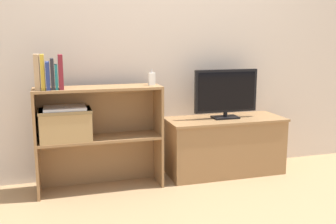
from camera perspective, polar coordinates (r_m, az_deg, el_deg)
The scene contains 15 objects.
ground_plane at distance 3.21m, azimuth 0.73°, elevation -10.79°, with size 16.00×16.00×0.00m, color #A37F56.
wall_back at distance 3.40m, azimuth -1.43°, elevation 11.13°, with size 10.00×0.05×2.40m.
tv_stand at distance 3.49m, azimuth 8.19°, elevation -4.83°, with size 1.02×0.42×0.49m.
tv at distance 3.39m, azimuth 8.41°, elevation 2.82°, with size 0.56×0.14×0.42m.
bookshelf_lower_tier at distance 3.20m, azimuth -9.91°, elevation -5.95°, with size 0.96×0.28×0.42m.
bookshelf_upper_tier at distance 3.11m, azimuth -10.15°, elevation 1.18°, with size 0.96×0.28×0.39m.
book_tan at distance 2.96m, azimuth -18.49°, elevation 5.52°, with size 0.04×0.12×0.25m.
book_mustard at distance 2.96m, azimuth -17.74°, elevation 5.54°, with size 0.03×0.12×0.25m.
book_navy at distance 2.96m, azimuth -17.05°, elevation 5.06°, with size 0.03×0.15×0.20m.
book_charcoal at distance 2.96m, azimuth -16.43°, elevation 5.32°, with size 0.02×0.13×0.22m.
book_teal at distance 2.96m, azimuth -15.91°, elevation 4.93°, with size 0.02×0.13×0.18m.
book_maroon at distance 2.96m, azimuth -15.31°, elevation 5.64°, with size 0.03×0.13×0.25m.
baby_monitor at distance 3.10m, azimuth -2.36°, elevation 4.82°, with size 0.05×0.03×0.13m.
storage_basket_left at distance 3.04m, azimuth -14.65°, elevation -1.60°, with size 0.38×0.25×0.24m.
laptop at distance 3.02m, azimuth -14.76°, elevation 0.58°, with size 0.31×0.23×0.02m.
Camera 1 is at (-0.88, -2.85, 1.18)m, focal length 42.00 mm.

